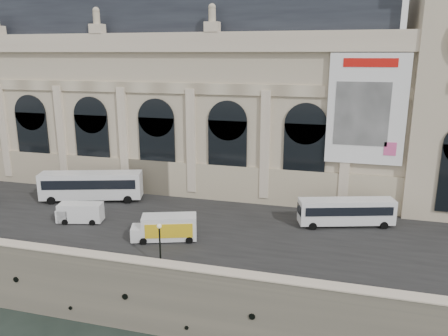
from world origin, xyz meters
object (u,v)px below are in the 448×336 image
(van_c, at_px, (78,213))
(box_truck, at_px, (166,228))
(lamp_right, at_px, (160,246))
(bus_right, at_px, (346,211))
(bus_left, at_px, (91,185))

(van_c, distance_m, box_truck, 12.16)
(van_c, xyz_separation_m, box_truck, (11.98, -2.05, 0.21))
(van_c, height_order, lamp_right, lamp_right)
(bus_right, distance_m, van_c, 31.36)
(bus_left, bearing_deg, van_c, -69.80)
(bus_left, xyz_separation_m, box_truck, (14.67, -9.36, -0.82))
(bus_left, height_order, van_c, bus_left)
(bus_left, xyz_separation_m, van_c, (2.69, -7.32, -1.03))
(bus_left, height_order, lamp_right, lamp_right)
(van_c, bearing_deg, bus_left, 110.20)
(bus_left, height_order, bus_right, bus_left)
(bus_right, distance_m, lamp_right, 22.46)
(van_c, bearing_deg, bus_right, 13.17)
(bus_right, xyz_separation_m, box_truck, (-18.55, -9.19, -0.41))
(van_c, distance_m, lamp_right, 16.06)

